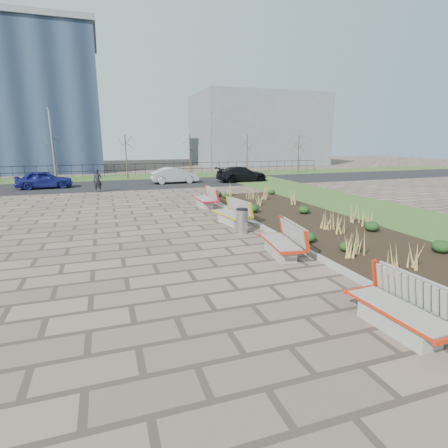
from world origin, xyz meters
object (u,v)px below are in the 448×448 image
object	(u,v)px
litter_bin	(242,221)
bench_b	(280,240)
bench_d	(204,198)
pedestrian	(98,181)
car_silver	(175,175)
car_blue	(44,180)
lamp_east	(211,145)
bench_c	(231,212)
car_black	(242,174)
lamp_west	(52,146)
bench_a	(399,306)

from	to	relation	value
litter_bin	bench_b	bearing A→B (deg)	-87.43
bench_d	pedestrian	size ratio (longest dim) A/B	1.32
litter_bin	car_silver	distance (m)	16.91
car_blue	lamp_east	bearing A→B (deg)	-79.47
car_silver	bench_c	bearing A→B (deg)	177.20
lamp_east	litter_bin	bearing A→B (deg)	-103.66
bench_c	lamp_east	xyz separation A→B (m)	(5.00, 19.50, 2.54)
bench_d	pedestrian	world-z (taller)	pedestrian
car_black	lamp_east	world-z (taller)	lamp_east
bench_d	bench_c	bearing A→B (deg)	-90.68
car_black	lamp_west	xyz separation A→B (m)	(-15.25, 4.99, 2.37)
bench_c	lamp_east	world-z (taller)	lamp_east
bench_b	lamp_west	distance (m)	25.76
bench_b	litter_bin	xyz separation A→B (m)	(-0.13, 2.89, -0.03)
bench_a	lamp_east	size ratio (longest dim) A/B	0.35
car_silver	lamp_east	world-z (taller)	lamp_east
bench_b	bench_c	bearing A→B (deg)	97.69
car_blue	car_silver	size ratio (longest dim) A/B	0.98
bench_a	bench_d	bearing A→B (deg)	86.85
car_blue	car_black	bearing A→B (deg)	-98.76
bench_b	bench_c	world-z (taller)	same
litter_bin	car_black	bearing A→B (deg)	68.41
bench_d	car_blue	xyz separation A→B (m)	(-9.28, 10.92, 0.18)
car_black	lamp_west	distance (m)	16.22
lamp_west	bench_a	bearing A→B (deg)	-72.58
bench_b	car_black	bearing A→B (deg)	79.50
bench_d	car_silver	size ratio (longest dim) A/B	0.53
bench_a	lamp_east	world-z (taller)	lamp_east
litter_bin	lamp_west	world-z (taller)	lamp_west
car_silver	lamp_east	bearing A→B (deg)	-47.43
bench_a	bench_b	size ratio (longest dim) A/B	1.00
bench_b	car_blue	xyz separation A→B (m)	(-9.28, 19.60, 0.18)
bench_b	bench_c	size ratio (longest dim) A/B	1.00
bench_d	pedestrian	xyz separation A→B (m)	(-5.48, 7.64, 0.29)
bench_c	car_blue	distance (m)	17.72
litter_bin	lamp_east	world-z (taller)	lamp_east
lamp_west	lamp_east	size ratio (longest dim) A/B	1.00
bench_b	lamp_east	size ratio (longest dim) A/B	0.35
bench_a	litter_bin	distance (m)	7.58
litter_bin	car_silver	size ratio (longest dim) A/B	0.24
bench_c	car_black	xyz separation A→B (m)	(6.25, 14.51, 0.17)
litter_bin	car_black	xyz separation A→B (m)	(6.38, 16.13, 0.19)
litter_bin	car_blue	world-z (taller)	car_blue
litter_bin	pedestrian	bearing A→B (deg)	111.72
lamp_west	car_blue	bearing A→B (deg)	-93.68
bench_a	car_silver	world-z (taller)	car_silver
pedestrian	car_blue	xyz separation A→B (m)	(-3.80, 3.27, -0.11)
bench_d	litter_bin	bearing A→B (deg)	-91.97
lamp_east	car_silver	bearing A→B (deg)	-136.63
bench_d	lamp_west	world-z (taller)	lamp_west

